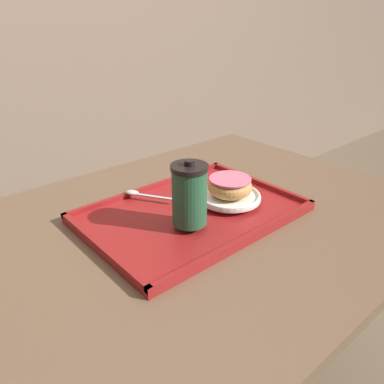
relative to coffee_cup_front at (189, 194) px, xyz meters
name	(u,v)px	position (x,y,z in m)	size (l,w,h in m)	color
wall_behind	(17,2)	(0.09, 1.14, 0.39)	(8.00, 0.05, 2.40)	#7A6656
cafe_table	(206,264)	(0.09, 0.04, -0.25)	(1.07, 0.85, 0.71)	brown
serving_tray	(192,213)	(0.05, 0.05, -0.09)	(0.50, 0.35, 0.02)	maroon
coffee_cup_front	(189,194)	(0.00, 0.00, 0.00)	(0.08, 0.08, 0.15)	#235638
plate_with_chocolate_donut	(229,196)	(0.15, 0.03, -0.06)	(0.16, 0.16, 0.01)	white
donut_chocolate_glazed	(230,186)	(0.15, 0.03, -0.03)	(0.11, 0.11, 0.04)	tan
spoon	(139,194)	(-0.01, 0.19, -0.06)	(0.08, 0.12, 0.01)	silver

